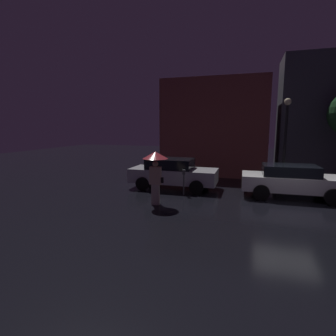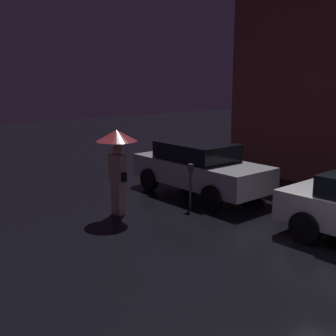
{
  "view_description": "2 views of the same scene",
  "coord_description": "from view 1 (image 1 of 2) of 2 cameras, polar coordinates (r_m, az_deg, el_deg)",
  "views": [
    {
      "loc": [
        -1.67,
        -11.32,
        3.15
      ],
      "look_at": [
        -5.03,
        -0.34,
        1.34
      ],
      "focal_mm": 28.0,
      "sensor_mm": 36.0,
      "label": 1
    },
    {
      "loc": [
        3.54,
        -7.21,
        3.39
      ],
      "look_at": [
        -4.94,
        -0.1,
        1.06
      ],
      "focal_mm": 45.0,
      "sensor_mm": 36.0,
      "label": 2
    }
  ],
  "objects": [
    {
      "name": "parked_car_silver",
      "position": [
        13.49,
        1.05,
        -1.05
      ],
      "size": [
        4.42,
        1.99,
        1.54
      ],
      "rotation": [
        0.0,
        0.0,
        0.0
      ],
      "color": "#B7B7BF",
      "rests_on": "ground"
    },
    {
      "name": "street_lamp_near",
      "position": [
        15.12,
        24.26,
        7.47
      ],
      "size": [
        0.36,
        0.36,
        4.61
      ],
      "color": "black",
      "rests_on": "ground"
    },
    {
      "name": "parked_car_white",
      "position": [
        12.96,
        25.47,
        -2.45
      ],
      "size": [
        4.46,
        1.96,
        1.47
      ],
      "rotation": [
        0.0,
        0.0,
        0.02
      ],
      "color": "silver",
      "rests_on": "ground"
    },
    {
      "name": "pedestrian_with_umbrella",
      "position": [
        10.5,
        -2.76,
        0.86
      ],
      "size": [
        1.03,
        1.03,
        2.18
      ],
      "rotation": [
        0.0,
        0.0,
        3.27
      ],
      "color": "beige",
      "rests_on": "ground"
    },
    {
      "name": "parking_meter",
      "position": [
        12.17,
        3.46,
        -2.47
      ],
      "size": [
        0.12,
        0.1,
        1.2
      ],
      "color": "#4C5154",
      "rests_on": "ground"
    },
    {
      "name": "ground_plane",
      "position": [
        11.87,
        24.66,
        -7.28
      ],
      "size": [
        60.0,
        60.0,
        0.0
      ],
      "primitive_type": "plane",
      "color": "black"
    },
    {
      "name": "building_facade_left",
      "position": [
        17.96,
        10.03,
        8.62
      ],
      "size": [
        6.71,
        3.0,
        6.19
      ],
      "color": "brown",
      "rests_on": "ground"
    }
  ]
}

